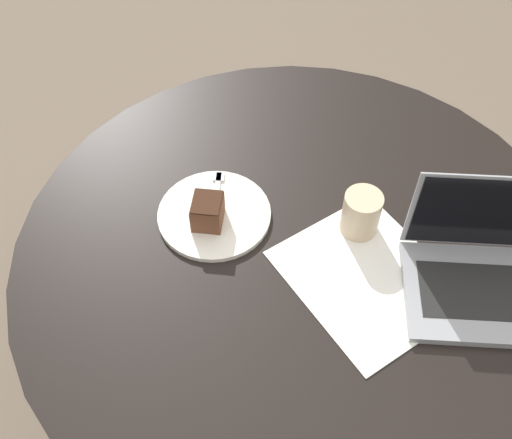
% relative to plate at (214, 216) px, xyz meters
% --- Properties ---
extents(ground_plane, '(12.00, 12.00, 0.00)m').
position_rel_plate_xyz_m(ground_plane, '(0.20, 0.00, -0.73)').
color(ground_plane, '#6B5B4C').
extents(dining_table, '(1.24, 1.24, 0.73)m').
position_rel_plate_xyz_m(dining_table, '(0.20, 0.00, -0.14)').
color(dining_table, black).
rests_on(dining_table, ground_plane).
extents(paper_document, '(0.45, 0.44, 0.00)m').
position_rel_plate_xyz_m(paper_document, '(0.36, -0.02, -0.00)').
color(paper_document, white).
rests_on(paper_document, dining_table).
extents(plate, '(0.25, 0.25, 0.01)m').
position_rel_plate_xyz_m(plate, '(0.00, 0.00, 0.00)').
color(plate, silver).
rests_on(plate, dining_table).
extents(cake_slice, '(0.08, 0.09, 0.07)m').
position_rel_plate_xyz_m(cake_slice, '(-0.00, -0.02, 0.04)').
color(cake_slice, brown).
rests_on(cake_slice, plate).
extents(fork, '(0.07, 0.17, 0.00)m').
position_rel_plate_xyz_m(fork, '(-0.02, 0.05, 0.01)').
color(fork, silver).
rests_on(fork, plate).
extents(coffee_glass, '(0.08, 0.08, 0.11)m').
position_rel_plate_xyz_m(coffee_glass, '(0.31, 0.09, 0.05)').
color(coffee_glass, '#C6AD89').
rests_on(coffee_glass, dining_table).
extents(laptop, '(0.39, 0.33, 0.23)m').
position_rel_plate_xyz_m(laptop, '(0.59, 0.06, 0.03)').
color(laptop, gray).
rests_on(laptop, dining_table).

